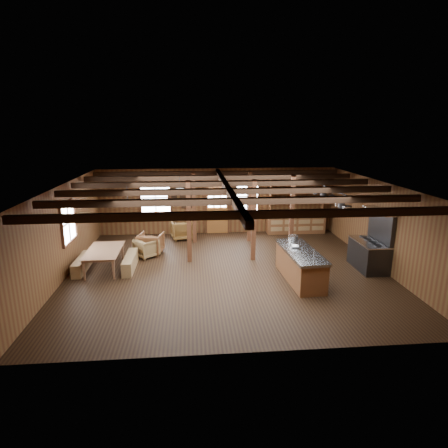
{
  "coord_description": "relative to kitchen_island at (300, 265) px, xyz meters",
  "views": [
    {
      "loc": [
        -1.09,
        -11.2,
        4.52
      ],
      "look_at": [
        -0.01,
        1.04,
        1.29
      ],
      "focal_mm": 30.0,
      "sensor_mm": 36.0,
      "label": 1
    }
  ],
  "objects": [
    {
      "name": "step_stool",
      "position": [
        -0.06,
        1.09,
        -0.28
      ],
      "size": [
        0.52,
        0.43,
        0.4
      ],
      "primitive_type": "cube",
      "rotation": [
        0.0,
        0.0,
        -0.26
      ],
      "color": "#9B7646",
      "rests_on": "floor"
    },
    {
      "name": "commercial_range",
      "position": [
        2.54,
        0.73,
        0.16
      ],
      "size": [
        0.81,
        1.59,
        1.96
      ],
      "color": "#2B2B2E",
      "rests_on": "floor"
    },
    {
      "name": "armchair_a",
      "position": [
        -3.63,
        4.59,
        -0.09
      ],
      "size": [
        0.97,
        0.99,
        0.77
      ],
      "primitive_type": "imported",
      "rotation": [
        0.0,
        0.0,
        3.34
      ],
      "color": "brown",
      "rests_on": "floor"
    },
    {
      "name": "armchair_c",
      "position": [
        -4.83,
        2.52,
        -0.15
      ],
      "size": [
        1.0,
        1.0,
        0.66
      ],
      "primitive_type": "imported",
      "rotation": [
        0.0,
        0.0,
        2.27
      ],
      "color": "olive",
      "rests_on": "floor"
    },
    {
      "name": "window_left",
      "position": [
        -7.07,
        1.41,
        1.12
      ],
      "size": [
        0.14,
        1.24,
        1.32
      ],
      "color": "white",
      "rests_on": "wall_back"
    },
    {
      "name": "bowl",
      "position": [
        -0.12,
        0.27,
        0.5
      ],
      "size": [
        0.3,
        0.3,
        0.07
      ],
      "primitive_type": "imported",
      "rotation": [
        0.0,
        0.0,
        -0.11
      ],
      "color": "silver",
      "rests_on": "kitchen_island"
    },
    {
      "name": "dining_table",
      "position": [
        -6.01,
        1.39,
        -0.15
      ],
      "size": [
        1.08,
        1.91,
        0.67
      ],
      "primitive_type": "imported",
      "rotation": [
        0.0,
        0.0,
        1.59
      ],
      "color": "brown",
      "rests_on": "floor"
    },
    {
      "name": "pot_rack",
      "position": [
        1.29,
        1.15,
        1.8
      ],
      "size": [
        0.39,
        3.0,
        0.44
      ],
      "color": "#2B2B2E",
      "rests_on": "ceiling"
    },
    {
      "name": "back_counter",
      "position": [
        1.29,
        5.11,
        0.12
      ],
      "size": [
        2.55,
        0.6,
        2.45
      ],
      "color": "brown",
      "rests_on": "floor"
    },
    {
      "name": "window_back_right",
      "position": [
        -0.81,
        5.37,
        1.12
      ],
      "size": [
        1.02,
        0.06,
        1.32
      ],
      "color": "white",
      "rests_on": "wall_back"
    },
    {
      "name": "ceiling_joists",
      "position": [
        -2.11,
        1.09,
        2.2
      ],
      "size": [
        9.8,
        8.82,
        0.18
      ],
      "color": "black",
      "rests_on": "ceiling"
    },
    {
      "name": "counter_pot",
      "position": [
        0.01,
        0.91,
        0.56
      ],
      "size": [
        0.32,
        0.32,
        0.19
      ],
      "primitive_type": "cylinder",
      "color": "#B2B5BA",
      "rests_on": "kitchen_island"
    },
    {
      "name": "back_door",
      "position": [
        -2.11,
        5.36,
        0.4
      ],
      "size": [
        1.02,
        0.08,
        2.15
      ],
      "color": "brown",
      "rests_on": "floor"
    },
    {
      "name": "kitchen_island",
      "position": [
        0.0,
        0.0,
        0.0
      ],
      "size": [
        1.01,
        2.54,
        1.2
      ],
      "rotation": [
        0.0,
        0.0,
        0.05
      ],
      "color": "brown",
      "rests_on": "floor"
    },
    {
      "name": "pendant_lamps",
      "position": [
        -4.36,
        1.91,
        1.77
      ],
      "size": [
        1.86,
        2.36,
        0.66
      ],
      "color": "#2B2B2E",
      "rests_on": "ceiling"
    },
    {
      "name": "bench_aisle",
      "position": [
        -5.24,
        1.39,
        -0.25
      ],
      "size": [
        0.31,
        1.64,
        0.45
      ],
      "primitive_type": "cube",
      "color": "#9B7646",
      "rests_on": "floor"
    },
    {
      "name": "window_back_left",
      "position": [
        -4.71,
        5.37,
        1.12
      ],
      "size": [
        1.32,
        0.06,
        1.32
      ],
      "color": "white",
      "rests_on": "wall_back"
    },
    {
      "name": "notice_boards",
      "position": [
        -3.61,
        5.36,
        1.16
      ],
      "size": [
        1.08,
        0.03,
        0.9
      ],
      "color": "silver",
      "rests_on": "wall_back"
    },
    {
      "name": "armchair_b",
      "position": [
        -4.72,
        2.85,
        -0.1
      ],
      "size": [
        0.98,
        1.0,
        0.76
      ],
      "primitive_type": "imported",
      "rotation": [
        0.0,
        0.0,
        2.92
      ],
      "color": "brown",
      "rests_on": "floor"
    },
    {
      "name": "room",
      "position": [
        -2.11,
        0.91,
        0.92
      ],
      "size": [
        10.04,
        9.04,
        2.84
      ],
      "color": "black",
      "rests_on": "ground"
    },
    {
      "name": "timber_posts",
      "position": [
        -1.59,
        2.99,
        0.92
      ],
      "size": [
        3.95,
        2.35,
        2.8
      ],
      "color": "#402212",
      "rests_on": "floor"
    },
    {
      "name": "bench_wall",
      "position": [
        -6.76,
        1.39,
        -0.26
      ],
      "size": [
        0.29,
        1.56,
        0.43
      ],
      "primitive_type": "cube",
      "color": "#9B7646",
      "rests_on": "floor"
    }
  ]
}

